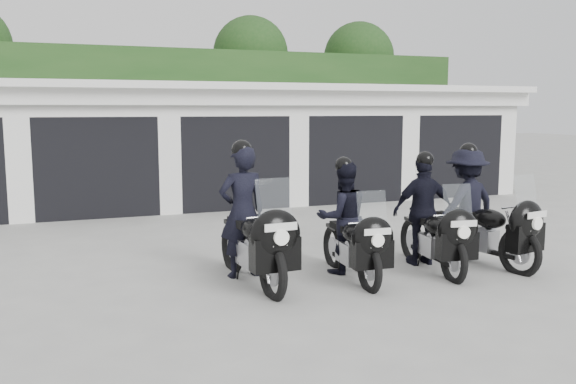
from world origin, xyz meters
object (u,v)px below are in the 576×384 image
object	(u,v)px
police_bike_a	(251,225)
police_bike_b	(348,225)
police_bike_c	(428,217)
police_bike_d	(475,210)

from	to	relation	value
police_bike_a	police_bike_b	xyz separation A→B (m)	(1.39, -0.16, -0.06)
police_bike_b	police_bike_c	xyz separation A→B (m)	(1.34, -0.00, 0.02)
police_bike_b	police_bike_c	bearing A→B (deg)	3.63
police_bike_a	police_bike_d	xyz separation A→B (m)	(3.59, -0.13, 0.02)
police_bike_c	police_bike_d	size ratio (longest dim) A/B	0.95
police_bike_a	police_bike_c	world-z (taller)	police_bike_a
police_bike_a	police_bike_d	world-z (taller)	police_bike_a
police_bike_c	police_bike_d	bearing A→B (deg)	9.24
police_bike_c	police_bike_d	xyz separation A→B (m)	(0.86, 0.03, 0.05)
police_bike_d	police_bike_c	bearing A→B (deg)	171.18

